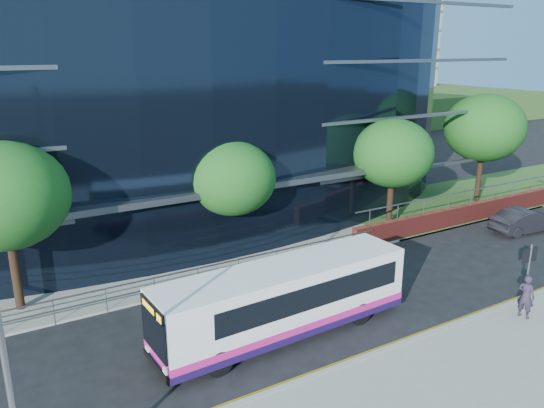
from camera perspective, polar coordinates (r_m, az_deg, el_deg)
ground at (r=21.86m, az=14.86°, el=-12.35°), size 200.00×200.00×0.00m
pavement_near at (r=19.25m, az=25.93°, el=-17.63°), size 80.00×8.00×0.15m
kerb at (r=21.24m, az=16.82°, el=-13.19°), size 80.00×0.25×0.16m
yellow_line_outer at (r=21.39m, az=16.41°, el=-13.15°), size 80.00×0.08×0.01m
yellow_line_inner at (r=21.48m, az=16.11°, el=-13.00°), size 80.00×0.08×0.01m
far_forecourt at (r=27.44m, az=-11.18°, el=-5.87°), size 50.00×8.00×0.10m
grass_verge at (r=46.25m, az=26.36°, el=1.93°), size 36.00×8.00×0.12m
glass_office at (r=35.50m, az=-14.33°, el=12.23°), size 44.00×23.10×16.00m
guard_railings at (r=23.07m, az=-12.59°, el=-8.31°), size 24.00×0.05×1.10m
apartment_block at (r=84.09m, az=2.76°, el=17.03°), size 60.00×42.00×30.00m
street_sign at (r=23.37m, az=25.90°, el=-5.78°), size 0.85×0.09×2.80m
tree_far_a at (r=22.80m, az=-26.85°, el=0.76°), size 4.95×4.95×6.98m
tree_far_b at (r=25.92m, az=-4.31°, el=2.76°), size 4.29×4.29×6.05m
tree_far_c at (r=31.11m, az=12.90°, el=5.33°), size 4.62×4.62×6.51m
tree_far_d at (r=38.30m, az=21.88°, el=7.60°), size 5.28×5.28×7.44m
tree_dist_e at (r=65.62m, az=5.13°, el=11.38°), size 4.62×4.62×6.51m
tree_dist_f at (r=77.47m, az=14.11°, el=11.50°), size 4.29×4.29×6.05m
streetlight_west at (r=12.42m, az=-26.94°, el=-13.89°), size 0.15×0.77×8.00m
city_bus at (r=19.89m, az=1.50°, el=-10.11°), size 10.14×2.75×2.72m
parked_car at (r=34.04m, az=25.57°, el=-1.62°), size 4.41×1.97×1.41m
pedestrian at (r=23.15m, az=25.65°, el=-8.93°), size 0.54×0.72×1.79m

